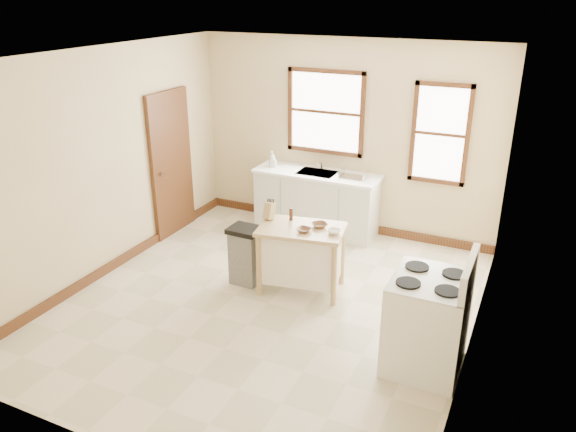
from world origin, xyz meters
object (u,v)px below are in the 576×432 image
at_px(dish_rack, 354,175).
at_px(bowl_b, 319,225).
at_px(bowl_a, 304,230).
at_px(kitchen_island, 301,259).
at_px(soap_bottle_b, 273,161).
at_px(gas_stove, 428,311).
at_px(bowl_c, 334,232).
at_px(knife_block, 269,211).
at_px(pepper_grinder, 291,214).
at_px(trash_bin, 246,255).
at_px(soap_bottle_a, 272,159).

distance_m(dish_rack, bowl_b, 1.61).
bearing_deg(bowl_b, bowl_a, -118.20).
bearing_deg(bowl_a, kitchen_island, 127.31).
relative_size(soap_bottle_b, gas_stove, 0.14).
xyz_separation_m(bowl_a, bowl_b, (0.11, 0.20, 0.00)).
relative_size(bowl_a, gas_stove, 0.14).
bearing_deg(dish_rack, bowl_b, -73.04).
xyz_separation_m(bowl_a, bowl_c, (0.33, 0.09, 0.00)).
height_order(dish_rack, bowl_c, dish_rack).
height_order(soap_bottle_b, gas_stove, gas_stove).
distance_m(knife_block, pepper_grinder, 0.26).
bearing_deg(kitchen_island, soap_bottle_b, 115.84).
height_order(dish_rack, bowl_b, dish_rack).
relative_size(bowl_b, trash_bin, 0.24).
height_order(soap_bottle_b, trash_bin, soap_bottle_b).
distance_m(kitchen_island, trash_bin, 0.70).
relative_size(kitchen_island, gas_stove, 0.82).
bearing_deg(trash_bin, dish_rack, 70.13).
xyz_separation_m(bowl_b, gas_stove, (1.50, -0.96, -0.23)).
bearing_deg(knife_block, bowl_a, -5.39).
xyz_separation_m(soap_bottle_b, bowl_a, (1.28, -1.78, -0.17)).
bearing_deg(bowl_a, dish_rack, 90.71).
relative_size(dish_rack, bowl_a, 2.31).
height_order(bowl_a, trash_bin, bowl_a).
xyz_separation_m(dish_rack, bowl_c, (0.35, -1.71, -0.13)).
relative_size(soap_bottle_b, bowl_c, 1.14).
distance_m(bowl_c, gas_stove, 1.55).
height_order(dish_rack, knife_block, knife_block).
bearing_deg(dish_rack, bowl_c, -66.00).
bearing_deg(dish_rack, soap_bottle_b, -166.90).
bearing_deg(dish_rack, trash_bin, -99.55).
distance_m(soap_bottle_b, gas_stove, 3.87).
bearing_deg(bowl_c, bowl_b, 154.14).
relative_size(bowl_b, gas_stove, 0.15).
relative_size(soap_bottle_a, bowl_b, 1.31).
height_order(bowl_b, trash_bin, bowl_b).
bearing_deg(knife_block, bowl_b, 15.34).
bearing_deg(soap_bottle_b, trash_bin, -86.12).
bearing_deg(bowl_c, knife_block, 175.45).
bearing_deg(trash_bin, knife_block, 42.97).
relative_size(bowl_b, bowl_c, 1.18).
bearing_deg(bowl_c, pepper_grinder, 165.71).
bearing_deg(dish_rack, knife_block, -94.85).
bearing_deg(knife_block, pepper_grinder, 31.24).
xyz_separation_m(kitchen_island, bowl_c, (0.40, 0.00, 0.43)).
xyz_separation_m(soap_bottle_a, gas_stove, (2.91, -2.56, -0.43)).
relative_size(bowl_a, bowl_c, 1.08).
bearing_deg(bowl_a, soap_bottle_a, 125.99).
xyz_separation_m(soap_bottle_a, trash_bin, (0.54, -1.83, -0.67)).
height_order(bowl_a, gas_stove, gas_stove).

